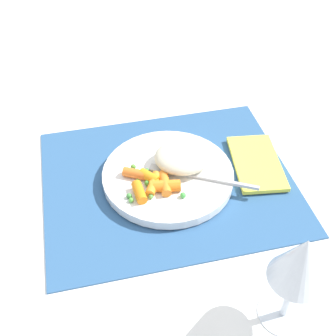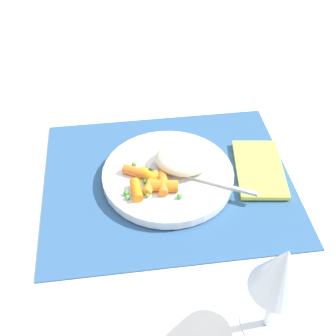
{
  "view_description": "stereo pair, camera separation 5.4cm",
  "coord_description": "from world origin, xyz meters",
  "px_view_note": "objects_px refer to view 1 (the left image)",
  "views": [
    {
      "loc": [
        0.13,
        0.55,
        0.57
      ],
      "look_at": [
        0.0,
        0.0,
        0.03
      ],
      "focal_mm": 47.33,
      "sensor_mm": 36.0,
      "label": 1
    },
    {
      "loc": [
        0.07,
        0.56,
        0.57
      ],
      "look_at": [
        0.0,
        0.0,
        0.03
      ],
      "focal_mm": 47.33,
      "sensor_mm": 36.0,
      "label": 2
    }
  ],
  "objects_px": {
    "carrot_portion": "(154,183)",
    "wine_glass": "(301,263)",
    "plate": "(168,175)",
    "napkin": "(256,161)",
    "fork": "(192,175)",
    "rice_mound": "(183,156)"
  },
  "relations": [
    {
      "from": "carrot_portion",
      "to": "wine_glass",
      "type": "xyz_separation_m",
      "value": [
        -0.13,
        0.26,
        0.09
      ]
    },
    {
      "from": "rice_mound",
      "to": "napkin",
      "type": "xyz_separation_m",
      "value": [
        -0.14,
        0.01,
        -0.03
      ]
    },
    {
      "from": "napkin",
      "to": "wine_glass",
      "type": "bearing_deg",
      "value": 76.05
    },
    {
      "from": "rice_mound",
      "to": "carrot_portion",
      "type": "height_order",
      "value": "rice_mound"
    },
    {
      "from": "fork",
      "to": "plate",
      "type": "bearing_deg",
      "value": -28.58
    },
    {
      "from": "rice_mound",
      "to": "napkin",
      "type": "relative_size",
      "value": 0.69
    },
    {
      "from": "napkin",
      "to": "carrot_portion",
      "type": "bearing_deg",
      "value": 9.56
    },
    {
      "from": "plate",
      "to": "carrot_portion",
      "type": "xyz_separation_m",
      "value": [
        0.03,
        0.03,
        0.02
      ]
    },
    {
      "from": "fork",
      "to": "napkin",
      "type": "height_order",
      "value": "fork"
    },
    {
      "from": "plate",
      "to": "wine_glass",
      "type": "relative_size",
      "value": 1.41
    },
    {
      "from": "wine_glass",
      "to": "rice_mound",
      "type": "bearing_deg",
      "value": -77.8
    },
    {
      "from": "rice_mound",
      "to": "napkin",
      "type": "distance_m",
      "value": 0.14
    },
    {
      "from": "wine_glass",
      "to": "napkin",
      "type": "relative_size",
      "value": 1.11
    },
    {
      "from": "carrot_portion",
      "to": "wine_glass",
      "type": "height_order",
      "value": "wine_glass"
    },
    {
      "from": "plate",
      "to": "wine_glass",
      "type": "height_order",
      "value": "wine_glass"
    },
    {
      "from": "carrot_portion",
      "to": "napkin",
      "type": "xyz_separation_m",
      "value": [
        -0.2,
        -0.03,
        -0.02
      ]
    },
    {
      "from": "rice_mound",
      "to": "wine_glass",
      "type": "xyz_separation_m",
      "value": [
        -0.07,
        0.3,
        0.08
      ]
    },
    {
      "from": "carrot_portion",
      "to": "napkin",
      "type": "bearing_deg",
      "value": -170.44
    },
    {
      "from": "carrot_portion",
      "to": "fork",
      "type": "bearing_deg",
      "value": -172.98
    },
    {
      "from": "fork",
      "to": "wine_glass",
      "type": "distance_m",
      "value": 0.29
    },
    {
      "from": "rice_mound",
      "to": "carrot_portion",
      "type": "distance_m",
      "value": 0.08
    },
    {
      "from": "wine_glass",
      "to": "napkin",
      "type": "xyz_separation_m",
      "value": [
        -0.07,
        -0.29,
        -0.11
      ]
    }
  ]
}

